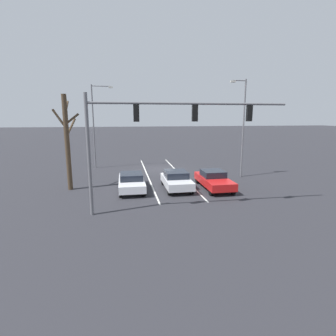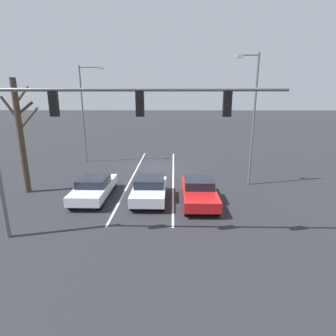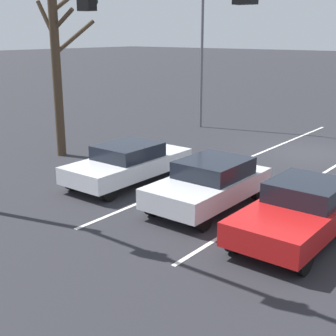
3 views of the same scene
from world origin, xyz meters
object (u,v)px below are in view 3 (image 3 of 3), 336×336
car_white_rightlane_front (129,162)px  bare_tree_near (58,59)px  car_red_leftlane_front (302,209)px  car_silver_midlane_front (210,183)px  street_lamp_right_shoulder (206,29)px  traffic_signal_gantry (19,24)px

car_white_rightlane_front → bare_tree_near: 5.82m
car_red_leftlane_front → car_silver_midlane_front: bearing=-6.1°
car_white_rightlane_front → street_lamp_right_shoulder: bearing=-70.6°
bare_tree_near → traffic_signal_gantry: bearing=136.0°
car_white_rightlane_front → street_lamp_right_shoulder: (3.40, -9.65, 4.45)m
car_silver_midlane_front → traffic_signal_gantry: size_ratio=0.35×
car_red_leftlane_front → traffic_signal_gantry: bearing=40.2°
bare_tree_near → street_lamp_right_shoulder: bearing=-98.7°
street_lamp_right_shoulder → bare_tree_near: (1.32, 8.62, -1.21)m
traffic_signal_gantry → bare_tree_near: bare_tree_near is taller
car_white_rightlane_front → traffic_signal_gantry: 6.76m
car_white_rightlane_front → traffic_signal_gantry: bearing=106.1°
street_lamp_right_shoulder → bare_tree_near: 8.81m
car_red_leftlane_front → car_white_rightlane_front: (6.47, -0.61, -0.03)m
traffic_signal_gantry → car_white_rightlane_front: bearing=-73.9°
car_red_leftlane_front → traffic_signal_gantry: size_ratio=0.40×
street_lamp_right_shoulder → bare_tree_near: size_ratio=1.23×
car_white_rightlane_front → street_lamp_right_shoulder: size_ratio=0.53×
car_silver_midlane_front → bare_tree_near: size_ratio=0.57×
car_red_leftlane_front → car_white_rightlane_front: size_ratio=1.00×
street_lamp_right_shoulder → car_white_rightlane_front: bearing=109.4°
traffic_signal_gantry → street_lamp_right_shoulder: size_ratio=1.33×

